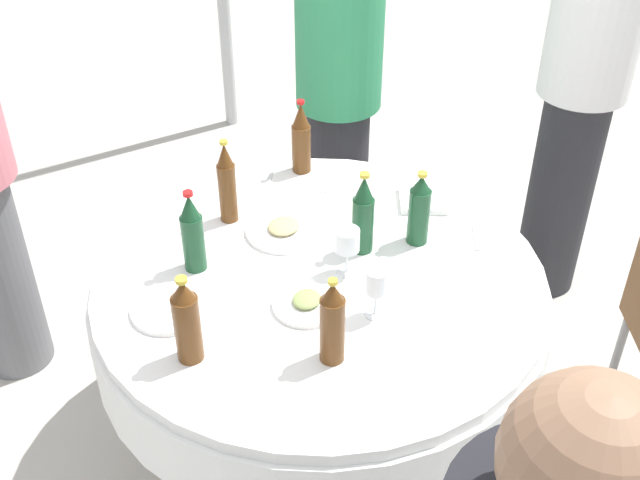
{
  "coord_description": "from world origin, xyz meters",
  "views": [
    {
      "loc": [
        1.76,
        0.64,
        2.24
      ],
      "look_at": [
        0.0,
        0.0,
        0.86
      ],
      "focal_mm": 44.39,
      "sensor_mm": 36.0,
      "label": 1
    }
  ],
  "objects_px": {
    "bottle_dark_green_mid": "(192,233)",
    "plate_outer": "(284,230)",
    "bottle_dark_green_near": "(419,210)",
    "plate_south": "(170,309)",
    "bottle_brown_rear": "(332,323)",
    "person_mid": "(580,101)",
    "wine_glass_near": "(377,284)",
    "bottle_brown_front": "(227,184)",
    "bottle_dark_green_east": "(363,215)",
    "dining_table": "(320,310)",
    "plate_inner": "(307,303)",
    "bottle_brown_north": "(187,322)",
    "person_north": "(338,103)",
    "bottle_brown_far": "(301,139)",
    "wine_glass_front": "(347,241)"
  },
  "relations": [
    {
      "from": "wine_glass_front",
      "to": "wine_glass_near",
      "type": "bearing_deg",
      "value": 41.72
    },
    {
      "from": "bottle_brown_far",
      "to": "person_mid",
      "type": "height_order",
      "value": "person_mid"
    },
    {
      "from": "wine_glass_near",
      "to": "bottle_brown_north",
      "type": "bearing_deg",
      "value": -51.18
    },
    {
      "from": "bottle_dark_green_east",
      "to": "bottle_brown_rear",
      "type": "distance_m",
      "value": 0.49
    },
    {
      "from": "bottle_dark_green_mid",
      "to": "plate_outer",
      "type": "distance_m",
      "value": 0.34
    },
    {
      "from": "dining_table",
      "to": "person_mid",
      "type": "relative_size",
      "value": 0.84
    },
    {
      "from": "bottle_dark_green_east",
      "to": "plate_outer",
      "type": "distance_m",
      "value": 0.29
    },
    {
      "from": "bottle_dark_green_near",
      "to": "plate_south",
      "type": "bearing_deg",
      "value": -45.25
    },
    {
      "from": "dining_table",
      "to": "bottle_brown_rear",
      "type": "relative_size",
      "value": 5.24
    },
    {
      "from": "person_mid",
      "to": "bottle_brown_rear",
      "type": "bearing_deg",
      "value": -79.28
    },
    {
      "from": "bottle_brown_front",
      "to": "plate_south",
      "type": "xyz_separation_m",
      "value": [
        0.48,
        0.04,
        -0.13
      ]
    },
    {
      "from": "bottle_dark_green_mid",
      "to": "bottle_dark_green_near",
      "type": "height_order",
      "value": "bottle_dark_green_mid"
    },
    {
      "from": "bottle_brown_far",
      "to": "bottle_dark_green_east",
      "type": "xyz_separation_m",
      "value": [
        0.38,
        0.35,
        0.0
      ]
    },
    {
      "from": "plate_inner",
      "to": "bottle_dark_green_east",
      "type": "bearing_deg",
      "value": 168.27
    },
    {
      "from": "bottle_brown_north",
      "to": "bottle_brown_front",
      "type": "xyz_separation_m",
      "value": [
        -0.62,
        -0.18,
        0.01
      ]
    },
    {
      "from": "bottle_dark_green_mid",
      "to": "bottle_brown_front",
      "type": "height_order",
      "value": "bottle_brown_front"
    },
    {
      "from": "plate_outer",
      "to": "plate_inner",
      "type": "bearing_deg",
      "value": 32.54
    },
    {
      "from": "plate_south",
      "to": "person_north",
      "type": "distance_m",
      "value": 1.28
    },
    {
      "from": "bottle_brown_rear",
      "to": "person_north",
      "type": "height_order",
      "value": "person_north"
    },
    {
      "from": "dining_table",
      "to": "bottle_brown_far",
      "type": "distance_m",
      "value": 0.67
    },
    {
      "from": "wine_glass_near",
      "to": "plate_inner",
      "type": "bearing_deg",
      "value": -80.38
    },
    {
      "from": "bottle_brown_front",
      "to": "bottle_brown_north",
      "type": "bearing_deg",
      "value": 16.26
    },
    {
      "from": "dining_table",
      "to": "bottle_brown_front",
      "type": "xyz_separation_m",
      "value": [
        -0.17,
        -0.38,
        0.29
      ]
    },
    {
      "from": "bottle_brown_north",
      "to": "bottle_dark_green_east",
      "type": "bearing_deg",
      "value": 155.28
    },
    {
      "from": "dining_table",
      "to": "bottle_brown_front",
      "type": "distance_m",
      "value": 0.51
    },
    {
      "from": "bottle_dark_green_near",
      "to": "wine_glass_near",
      "type": "distance_m",
      "value": 0.39
    },
    {
      "from": "bottle_brown_rear",
      "to": "plate_inner",
      "type": "xyz_separation_m",
      "value": [
        -0.17,
        -0.14,
        -0.11
      ]
    },
    {
      "from": "bottle_brown_north",
      "to": "person_north",
      "type": "distance_m",
      "value": 1.43
    },
    {
      "from": "wine_glass_near",
      "to": "person_mid",
      "type": "distance_m",
      "value": 1.36
    },
    {
      "from": "plate_inner",
      "to": "person_mid",
      "type": "relative_size",
      "value": 0.12
    },
    {
      "from": "bottle_brown_front",
      "to": "bottle_dark_green_east",
      "type": "distance_m",
      "value": 0.46
    },
    {
      "from": "bottle_brown_far",
      "to": "plate_outer",
      "type": "distance_m",
      "value": 0.41
    },
    {
      "from": "wine_glass_front",
      "to": "person_north",
      "type": "distance_m",
      "value": 1.0
    },
    {
      "from": "dining_table",
      "to": "bottle_dark_green_east",
      "type": "height_order",
      "value": "bottle_dark_green_east"
    },
    {
      "from": "bottle_brown_front",
      "to": "bottle_brown_rear",
      "type": "bearing_deg",
      "value": 47.16
    },
    {
      "from": "bottle_brown_far",
      "to": "bottle_dark_green_near",
      "type": "bearing_deg",
      "value": 60.92
    },
    {
      "from": "bottle_brown_north",
      "to": "bottle_dark_green_near",
      "type": "bearing_deg",
      "value": 148.82
    },
    {
      "from": "bottle_dark_green_mid",
      "to": "plate_outer",
      "type": "xyz_separation_m",
      "value": [
        -0.26,
        0.18,
        -0.12
      ]
    },
    {
      "from": "bottle_brown_front",
      "to": "wine_glass_near",
      "type": "height_order",
      "value": "bottle_brown_front"
    },
    {
      "from": "bottle_dark_green_mid",
      "to": "wine_glass_near",
      "type": "distance_m",
      "value": 0.58
    },
    {
      "from": "bottle_dark_green_near",
      "to": "person_mid",
      "type": "height_order",
      "value": "person_mid"
    },
    {
      "from": "bottle_dark_green_near",
      "to": "bottle_brown_rear",
      "type": "distance_m",
      "value": 0.6
    },
    {
      "from": "bottle_dark_green_mid",
      "to": "bottle_brown_front",
      "type": "xyz_separation_m",
      "value": [
        -0.27,
        -0.02,
        0.01
      ]
    },
    {
      "from": "bottle_dark_green_mid",
      "to": "bottle_dark_green_east",
      "type": "xyz_separation_m",
      "value": [
        -0.26,
        0.45,
        0.0
      ]
    },
    {
      "from": "plate_inner",
      "to": "person_mid",
      "type": "distance_m",
      "value": 1.47
    },
    {
      "from": "person_north",
      "to": "bottle_brown_rear",
      "type": "bearing_deg",
      "value": -87.55
    },
    {
      "from": "bottle_dark_green_east",
      "to": "plate_inner",
      "type": "height_order",
      "value": "bottle_dark_green_east"
    },
    {
      "from": "bottle_dark_green_east",
      "to": "wine_glass_front",
      "type": "xyz_separation_m",
      "value": [
        0.13,
        -0.01,
        -0.01
      ]
    },
    {
      "from": "bottle_dark_green_east",
      "to": "dining_table",
      "type": "bearing_deg",
      "value": -27.25
    },
    {
      "from": "bottle_brown_rear",
      "to": "person_mid",
      "type": "xyz_separation_m",
      "value": [
        -1.5,
        0.48,
        0.02
      ]
    }
  ]
}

